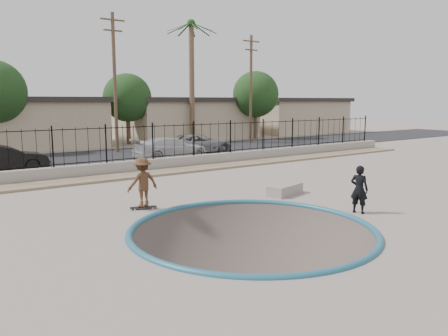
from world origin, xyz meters
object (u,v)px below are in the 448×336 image
Objects in this scene: car_b at (5,159)px; car_d at (198,144)px; skater at (143,185)px; skateboard at (143,207)px; videographer at (359,189)px; car_c at (171,148)px; concrete_ledge at (285,189)px.

car_b is 0.83× the size of car_d.
skateboard is (-0.00, 0.00, -0.77)m from skater.
videographer reaches higher than car_b.
car_c reaches higher than skateboard.
concrete_ledge is (5.48, -1.07, -0.63)m from skater.
skater is at bearing -61.71° from skateboard.
concrete_ledge is at bearing -19.81° from videographer.
skateboard is at bearing 148.84° from car_c.
skater is at bearing 148.84° from car_c.
videographer reaches higher than car_d.
skater reaches higher than car_c.
skater is 11.24m from car_b.
skater reaches higher than concrete_ledge.
skater is 0.35× the size of car_c.
skateboard is 7.14m from videographer.
videographer is at bearing -20.74° from skateboard.
skateboard is 11.26m from car_b.
skater is 12.38m from car_c.
skater is at bearing 139.45° from car_d.
car_d is at bearing 69.83° from skateboard.
car_c reaches higher than concrete_ledge.
skateboard is 0.19× the size of car_c.
car_c is at bearing -124.61° from skater.
skateboard is 0.22× the size of car_b.
skateboard is 12.39m from car_c.
car_d is at bearing -130.77° from skater.
videographer is 0.32× the size of car_d.
videographer reaches higher than skateboard.
car_b is 0.86× the size of car_c.
videographer is 17.41m from car_b.
car_b is at bearing 7.37° from videographer.
skateboard is at bearing 139.45° from car_d.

